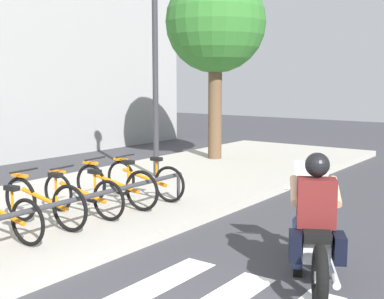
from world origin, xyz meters
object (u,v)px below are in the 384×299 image
Objects in this scene: motorcycle at (314,239)px; bicycle_5 at (82,194)px; bicycle_6 at (115,185)px; bike_rack at (49,208)px; street_lamp at (155,51)px; rider at (315,208)px; bicycle_4 at (44,202)px; bicycle_7 at (144,179)px; tree_near_rack at (215,24)px.

motorcycle reaches higher than bicycle_5.
bike_rack is (-1.76, -0.55, 0.07)m from bicycle_6.
bicycle_5 is 4.03m from street_lamp.
rider is 6.09m from street_lamp.
bike_rack is at bearing 108.46° from rider.
bicycle_5 is (0.00, 3.70, -0.34)m from rider.
bicycle_6 is (1.40, 0.00, -0.00)m from bicycle_4.
bike_rack is at bearing -122.37° from bicycle_4.
motorcycle reaches higher than bike_rack.
bicycle_6 is at bearing 80.16° from motorcycle.
bicycle_7 is (1.40, -0.00, 0.00)m from bicycle_5.
tree_near_rack is (2.84, 0.40, 0.81)m from street_lamp.
bicycle_5 is at bearing 179.93° from bicycle_6.
bicycle_4 is 0.95× the size of bicycle_6.
bicycle_4 reaches higher than bicycle_5.
bicycle_7 is 0.36× the size of street_lamp.
motorcycle is at bearing -88.96° from bicycle_5.
tree_near_rack is at bearing 14.70° from bicycle_5.
motorcycle is 0.36× the size of bike_rack.
bicycle_7 is 0.30× the size of bike_rack.
bicycle_7 is at bearing 0.03° from bicycle_4.
bicycle_6 is at bearing -179.95° from bicycle_7.
tree_near_rack is (6.65, 1.56, 3.08)m from bicycle_4.
rider is 0.29× the size of tree_near_rack.
bicycle_4 is at bearing 57.63° from bike_rack.
rider is at bearing -100.81° from bicycle_6.
bicycle_4 is at bearing 100.70° from rider.
bicycle_7 reaches higher than bike_rack.
tree_near_rack is at bearing 16.81° from bike_rack.
motorcycle is at bearing -70.21° from bike_rack.
street_lamp is at bearing 57.44° from rider.
bicycle_4 is at bearing -163.02° from street_lamp.
rider is at bearing -79.30° from bicycle_4.
tree_near_rack is at bearing 18.96° from bicycle_7.
bicycle_4 is 0.30× the size of bike_rack.
bicycle_7 is at bearing 69.95° from motorcycle.
bike_rack is (-0.35, -0.55, 0.07)m from bicycle_4.
bicycle_7 is at bearing 69.15° from rider.
motorcycle is 0.43× the size of street_lamp.
bicycle_6 is 3.50m from street_lamp.
rider is 3.32m from bike_rack.
rider is at bearing -110.85° from bicycle_7.
motorcycle is 3.72m from bicycle_6.
bicycle_4 is at bearing -179.90° from bicycle_5.
bicycle_4 is 1.40m from bicycle_6.
bike_rack is 7.91m from tree_near_rack.
tree_near_rack is (7.00, 2.11, 3.01)m from bike_rack.
bicycle_4 is at bearing -166.78° from tree_near_rack.
bicycle_5 is at bearing 27.78° from bike_rack.
motorcycle reaches higher than bicycle_6.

